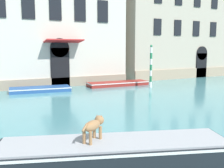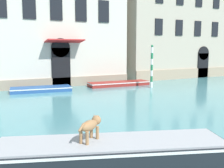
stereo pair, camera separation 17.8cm
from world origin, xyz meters
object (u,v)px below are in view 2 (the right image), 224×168
boat_moored_far (119,84)px  dog_on_deck (91,125)px  boat_foreground (112,151)px  mooring_pole_0 (152,66)px  boat_moored_near_palazzo (41,89)px

boat_moored_far → dog_on_deck: bearing=-118.0°
boat_foreground → boat_moored_far: boat_foreground is taller
dog_on_deck → mooring_pole_0: bearing=13.4°
boat_moored_near_palazzo → boat_moored_far: bearing=7.2°
boat_moored_near_palazzo → boat_moored_far: size_ratio=0.84×
boat_foreground → dog_on_deck: bearing=168.4°
boat_foreground → boat_moored_near_palazzo: bearing=106.3°
boat_moored_near_palazzo → dog_on_deck: bearing=-88.5°
dog_on_deck → boat_moored_near_palazzo: (1.38, 14.15, -0.97)m
boat_moored_near_palazzo → boat_moored_far: boat_moored_far is taller
boat_foreground → boat_moored_far: bearing=80.6°
dog_on_deck → mooring_pole_0: (10.64, 11.85, 0.75)m
boat_foreground → mooring_pole_0: 15.89m
boat_foreground → boat_moored_far: (8.02, 14.51, -0.16)m
boat_moored_near_palazzo → mooring_pole_0: (9.26, -2.30, 1.72)m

